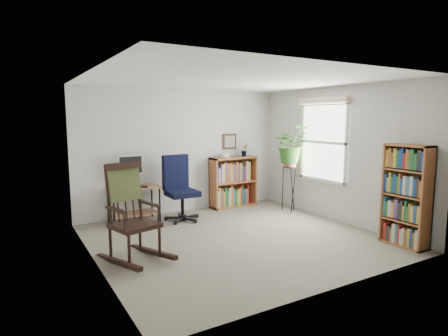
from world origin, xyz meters
TOP-DOWN VIEW (x-y plane):
  - floor at (0.00, 0.00)m, footprint 4.20×4.00m
  - ceiling at (0.00, 0.00)m, footprint 4.20×4.00m
  - wall_back at (0.00, 2.00)m, footprint 4.20×0.00m
  - wall_front at (0.00, -2.00)m, footprint 4.20×0.00m
  - wall_left at (-2.10, 0.00)m, footprint 0.00×4.00m
  - wall_right at (2.10, 0.00)m, footprint 0.00×4.00m
  - window at (2.06, 0.30)m, footprint 0.12×1.20m
  - desk at (-1.10, 1.70)m, footprint 0.88×0.49m
  - monitor at (-1.10, 1.84)m, footprint 0.46×0.16m
  - keyboard at (-1.10, 1.58)m, footprint 0.40×0.15m
  - office_chair at (-0.31, 1.35)m, footprint 0.72×0.72m
  - rocking_chair at (-1.63, -0.09)m, footprint 0.92×1.25m
  - low_bookshelf at (1.06, 1.82)m, footprint 0.99×0.33m
  - tall_bookshelf at (1.92, -1.50)m, footprint 0.28×0.65m
  - plant_stand at (1.80, 0.90)m, footprint 0.31×0.31m
  - spider_plant at (1.80, 0.90)m, footprint 1.69×1.88m
  - potted_plant_small at (1.34, 1.83)m, footprint 0.13×0.24m
  - framed_picture at (1.06, 1.97)m, footprint 0.32×0.04m

SIDE VIEW (x-z plane):
  - floor at x=0.00m, z-range 0.00..0.00m
  - desk at x=-1.10m, z-range 0.00..0.64m
  - low_bookshelf at x=1.06m, z-range 0.00..1.04m
  - plant_stand at x=1.80m, z-range 0.00..1.04m
  - office_chair at x=-0.31m, z-range 0.00..1.20m
  - rocking_chair at x=-1.63m, z-range 0.00..1.29m
  - keyboard at x=-1.10m, z-range 0.64..0.66m
  - tall_bookshelf at x=1.92m, z-range 0.00..1.47m
  - monitor at x=-1.10m, z-range 0.64..1.20m
  - potted_plant_small at x=1.34m, z-range 1.04..1.15m
  - wall_back at x=0.00m, z-range 0.00..2.40m
  - wall_front at x=0.00m, z-range 0.00..2.40m
  - wall_left at x=-2.10m, z-range 0.00..2.40m
  - wall_right at x=2.10m, z-range 0.00..2.40m
  - framed_picture at x=1.06m, z-range 1.20..1.52m
  - window at x=2.06m, z-range 0.65..2.15m
  - spider_plant at x=1.80m, z-range 0.97..2.43m
  - ceiling at x=0.00m, z-range 2.40..2.40m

